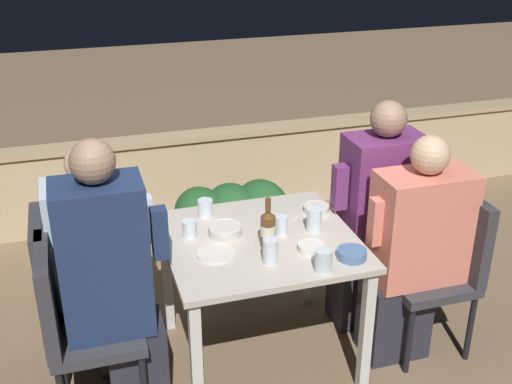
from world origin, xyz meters
TOP-DOWN VIEW (x-y plane):
  - ground_plane at (0.00, 0.00)m, footprint 16.00×16.00m
  - parapet_wall at (0.00, 1.75)m, footprint 9.00×0.18m
  - dining_table at (0.00, 0.00)m, footprint 0.93×0.87m
  - planter_hedge at (0.10, 0.91)m, footprint 0.73×0.47m
  - chair_left_near at (-0.92, -0.13)m, footprint 0.42×0.41m
  - person_navy_jumper at (-0.72, -0.13)m, footprint 0.48×0.26m
  - chair_left_far at (-0.94, 0.17)m, footprint 0.42×0.41m
  - person_blue_shirt at (-0.74, 0.17)m, footprint 0.50×0.26m
  - chair_right_near at (0.95, -0.17)m, footprint 0.42×0.41m
  - person_coral_top at (0.76, -0.17)m, footprint 0.52×0.26m
  - chair_right_far at (0.90, 0.15)m, footprint 0.42×0.41m
  - person_purple_stripe at (0.70, 0.15)m, footprint 0.49×0.26m
  - beer_bottle at (0.01, -0.08)m, footprint 0.07×0.07m
  - plate_0 at (-0.24, -0.09)m, footprint 0.18×0.18m
  - bowl_0 at (0.37, 0.19)m, footprint 0.14×0.14m
  - bowl_1 at (0.20, -0.18)m, footprint 0.12×0.12m
  - bowl_2 at (-0.15, 0.09)m, footprint 0.17×0.17m
  - bowl_3 at (0.35, -0.30)m, footprint 0.14×0.14m
  - glass_cup_0 at (0.11, 0.01)m, footprint 0.06×0.06m
  - glass_cup_1 at (-0.32, 0.11)m, footprint 0.07×0.07m
  - glass_cup_2 at (0.28, -0.00)m, footprint 0.08×0.08m
  - glass_cup_3 at (-0.20, 0.32)m, footprint 0.08×0.08m
  - glass_cup_4 at (0.18, -0.37)m, footprint 0.08×0.08m
  - glass_cup_5 at (-0.02, -0.23)m, footprint 0.07×0.07m
  - fork_0 at (0.19, 0.12)m, footprint 0.14×0.13m

SIDE VIEW (x-z plane):
  - ground_plane at x=0.00m, z-range 0.00..0.00m
  - planter_hedge at x=0.10m, z-range 0.04..0.61m
  - parapet_wall at x=0.00m, z-range 0.01..0.66m
  - chair_left_near at x=-0.92m, z-range 0.09..0.97m
  - chair_left_far at x=-0.94m, z-range 0.09..0.97m
  - chair_right_near at x=0.95m, z-range 0.09..0.97m
  - chair_right_far at x=0.90m, z-range 0.09..0.97m
  - person_coral_top at x=0.76m, z-range 0.00..1.21m
  - person_blue_shirt at x=-0.74m, z-range 0.00..1.23m
  - dining_table at x=0.00m, z-range 0.26..0.98m
  - person_purple_stripe at x=0.70m, z-range 0.00..1.30m
  - person_navy_jumper at x=-0.72m, z-range 0.01..1.36m
  - fork_0 at x=0.19m, z-range 0.71..0.72m
  - plate_0 at x=-0.24m, z-range 0.71..0.72m
  - bowl_1 at x=0.20m, z-range 0.72..0.75m
  - bowl_0 at x=0.37m, z-range 0.72..0.75m
  - bowl_3 at x=0.35m, z-range 0.72..0.76m
  - bowl_2 at x=-0.15m, z-range 0.72..0.77m
  - glass_cup_1 at x=-0.32m, z-range 0.71..0.80m
  - glass_cup_3 at x=-0.20m, z-range 0.71..0.80m
  - glass_cup_0 at x=0.11m, z-range 0.71..0.81m
  - glass_cup_4 at x=0.18m, z-range 0.71..0.82m
  - glass_cup_2 at x=0.28m, z-range 0.71..0.83m
  - glass_cup_5 at x=-0.02m, z-range 0.71..0.83m
  - beer_bottle at x=0.01m, z-range 0.68..0.93m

